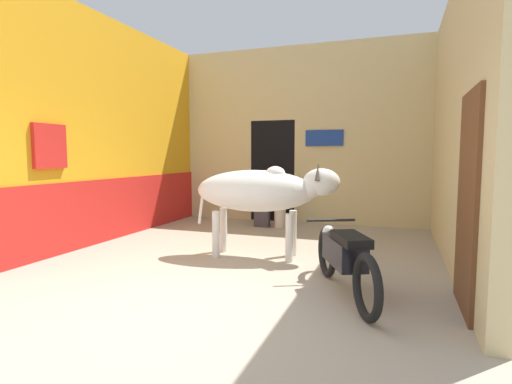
# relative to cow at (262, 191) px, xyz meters

# --- Properties ---
(ground_plane) EXTENTS (30.00, 30.00, 0.00)m
(ground_plane) POSITION_rel_cow_xyz_m (-0.20, -2.21, -0.97)
(ground_plane) COLOR tan
(wall_left_shopfront) EXTENTS (0.25, 5.37, 3.86)m
(wall_left_shopfront) POSITION_rel_cow_xyz_m (-2.99, 0.46, 0.90)
(wall_left_shopfront) COLOR orange
(wall_left_shopfront) RESTS_ON ground_plane
(wall_back_with_doorway) EXTENTS (5.41, 0.93, 3.86)m
(wall_back_with_doorway) POSITION_rel_cow_xyz_m (-0.39, 3.39, 0.72)
(wall_back_with_doorway) COLOR #D1BC84
(wall_back_with_doorway) RESTS_ON ground_plane
(wall_right_with_door) EXTENTS (0.22, 5.37, 3.86)m
(wall_right_with_door) POSITION_rel_cow_xyz_m (2.59, 0.43, 0.94)
(wall_right_with_door) COLOR #D1BC84
(wall_right_with_door) RESTS_ON ground_plane
(cow) EXTENTS (2.13, 0.82, 1.39)m
(cow) POSITION_rel_cow_xyz_m (0.00, 0.00, 0.00)
(cow) COLOR silver
(cow) RESTS_ON ground_plane
(motorcycle_near) EXTENTS (0.94, 1.80, 0.74)m
(motorcycle_near) POSITION_rel_cow_xyz_m (1.34, -1.24, -0.55)
(motorcycle_near) COLOR black
(motorcycle_near) RESTS_ON ground_plane
(shopkeeper_seated) EXTENTS (0.45, 0.34, 1.18)m
(shopkeeper_seated) POSITION_rel_cow_xyz_m (-0.78, 2.45, -0.35)
(shopkeeper_seated) COLOR #3D3842
(shopkeeper_seated) RESTS_ON ground_plane
(plastic_stool) EXTENTS (0.34, 0.34, 0.43)m
(plastic_stool) POSITION_rel_cow_xyz_m (-0.41, 2.40, -0.74)
(plastic_stool) COLOR beige
(plastic_stool) RESTS_ON ground_plane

